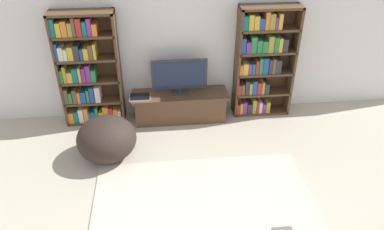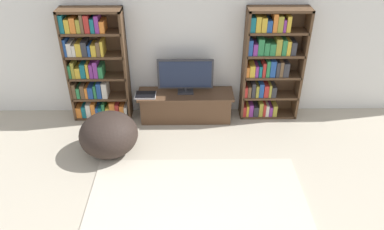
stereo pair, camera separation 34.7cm
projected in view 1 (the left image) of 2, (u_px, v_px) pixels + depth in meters
wall_back at (186, 33)px, 5.52m from camera, size 8.80×0.06×2.60m
bookshelf_left at (87, 72)px, 5.49m from camera, size 0.89×0.30×1.73m
bookshelf_right at (261, 62)px, 5.69m from camera, size 0.89×0.30×1.73m
tv_stand at (180, 106)px, 5.85m from camera, size 1.47×0.45×0.45m
television at (179, 76)px, 5.59m from camera, size 0.84×0.16×0.55m
laptop at (140, 97)px, 5.61m from camera, size 0.31×0.23×0.03m
area_rug at (205, 214)px, 4.27m from camera, size 2.59×1.94×0.02m
beanbag_ottoman at (107, 139)px, 5.00m from camera, size 0.79×0.79×0.59m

